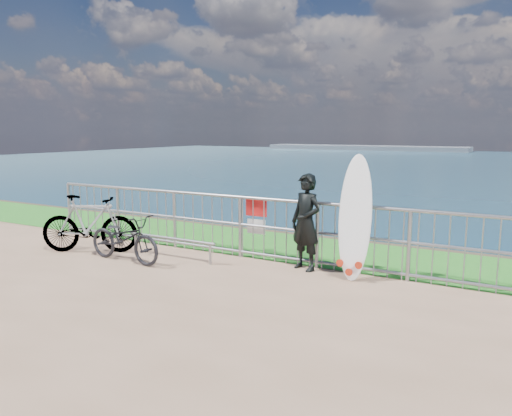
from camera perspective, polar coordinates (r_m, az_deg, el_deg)
The scene contains 8 objects.
grass_strip at distance 9.86m, azimuth 4.03°, elevation -4.47°, with size 120.00×120.00×0.00m, color #1F6F1E.
seascape at distance 160.87m, azimuth 12.25°, elevation 6.55°, with size 260.00×260.00×5.00m.
railing at distance 8.78m, azimuth 1.06°, elevation -2.33°, with size 10.06×0.10×1.13m.
surfer at distance 8.21m, azimuth 5.73°, elevation -1.63°, with size 0.58×0.38×1.59m, color black.
surfboard at distance 7.82m, azimuth 11.22°, elevation -1.56°, with size 0.57×0.52×1.94m.
bicycle_near at distance 9.02m, azimuth -14.82°, elevation -3.34°, with size 0.56×1.61×0.85m, color black.
bicycle_far at distance 9.87m, azimuth -18.50°, elevation -1.73°, with size 0.51×1.82×1.09m, color black.
bike_rack at distance 9.09m, azimuth -9.70°, elevation -3.70°, with size 1.90×0.05×0.39m.
Camera 1 is at (4.11, -5.97, 2.31)m, focal length 35.00 mm.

